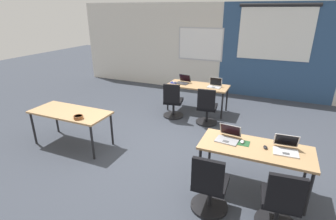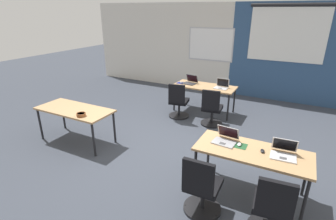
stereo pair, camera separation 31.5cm
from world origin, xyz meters
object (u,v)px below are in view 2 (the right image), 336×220
at_px(desk_near_right, 252,154).
at_px(laptop_far_right, 221,86).
at_px(chair_near_right_end, 272,211).
at_px(laptop_far_left, 190,82).
at_px(mouse_near_right_end, 262,151).
at_px(mouse_near_right_inner, 239,144).
at_px(mouse_far_left, 181,82).
at_px(chair_near_right_inner, 202,190).
at_px(chair_far_left, 178,104).
at_px(desk_far_center, 204,88).
at_px(desk_near_left, 75,112).
at_px(snack_bowl, 81,114).
at_px(laptop_near_right_inner, 225,139).
at_px(chair_far_right, 212,111).
at_px(laptop_near_right_end, 284,153).

relative_size(desk_near_right, laptop_far_right, 4.66).
relative_size(chair_near_right_end, laptop_far_left, 2.48).
xyz_separation_m(desk_near_right, mouse_near_right_end, (0.13, 0.02, 0.08)).
height_order(mouse_near_right_inner, laptop_far_left, laptop_far_left).
bearing_deg(mouse_far_left, laptop_far_left, 17.30).
bearing_deg(chair_near_right_inner, chair_far_left, -60.74).
height_order(desk_far_center, laptop_far_left, laptop_far_left).
distance_m(desk_near_left, chair_near_right_end, 3.97).
xyz_separation_m(laptop_far_right, mouse_far_left, (-1.11, -0.04, -0.03)).
height_order(desk_near_right, snack_bowl, snack_bowl).
xyz_separation_m(laptop_near_right_inner, laptop_far_left, (-1.76, 2.76, 0.00)).
bearing_deg(laptop_far_right, chair_near_right_end, -61.31).
height_order(mouse_near_right_end, chair_near_right_end, chair_near_right_end).
bearing_deg(desk_near_left, chair_near_right_end, -10.27).
height_order(desk_near_left, laptop_near_right_inner, laptop_near_right_inner).
distance_m(desk_near_left, desk_far_center, 3.30).
bearing_deg(mouse_far_left, desk_far_center, 3.67).
xyz_separation_m(laptop_far_right, laptop_near_right_inner, (0.88, -2.73, -0.00)).
xyz_separation_m(desk_far_center, chair_far_right, (0.47, -0.77, -0.28)).
bearing_deg(desk_near_left, laptop_near_right_end, 0.81).
height_order(laptop_near_right_inner, snack_bowl, laptop_near_right_inner).
distance_m(mouse_far_left, chair_far_left, 0.79).
relative_size(chair_near_right_end, chair_near_right_inner, 1.00).
xyz_separation_m(chair_far_right, mouse_far_left, (-1.14, 0.72, 0.36)).
bearing_deg(laptop_near_right_end, desk_near_right, -175.84).
bearing_deg(laptop_far_right, laptop_far_left, -179.01).
distance_m(desk_near_right, laptop_far_right, 3.09).
height_order(mouse_near_right_end, laptop_near_right_inner, laptop_near_right_inner).
bearing_deg(mouse_near_right_inner, laptop_near_right_end, 0.41).
distance_m(laptop_near_right_inner, mouse_near_right_inner, 0.22).
height_order(desk_near_right, laptop_near_right_end, laptop_near_right_end).
bearing_deg(chair_far_left, desk_near_left, 47.23).
relative_size(laptop_near_right_end, mouse_far_left, 3.28).
xyz_separation_m(desk_near_left, chair_far_left, (1.33, 2.10, -0.28)).
xyz_separation_m(mouse_near_right_inner, laptop_far_left, (-1.97, 2.78, 0.03)).
bearing_deg(laptop_far_left, chair_far_left, -81.48).
relative_size(mouse_far_left, snack_bowl, 0.60).
relative_size(laptop_near_right_inner, chair_far_left, 0.39).
bearing_deg(desk_near_left, mouse_far_left, 68.44).
bearing_deg(desk_far_center, desk_near_right, -57.99).
bearing_deg(desk_near_right, mouse_far_left, 131.16).
bearing_deg(desk_near_right, desk_near_left, 180.00).
bearing_deg(chair_far_right, desk_near_right, 115.76).
relative_size(mouse_near_right_end, mouse_near_right_inner, 1.06).
distance_m(mouse_near_right_end, mouse_far_left, 3.73).
height_order(chair_far_right, laptop_near_right_inner, laptop_near_right_inner).
xyz_separation_m(desk_near_right, laptop_far_right, (-1.30, 2.80, 0.11)).
bearing_deg(chair_far_left, chair_near_right_inner, 110.42).
relative_size(laptop_near_right_end, snack_bowl, 1.97).
distance_m(laptop_near_right_end, chair_far_left, 3.31).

